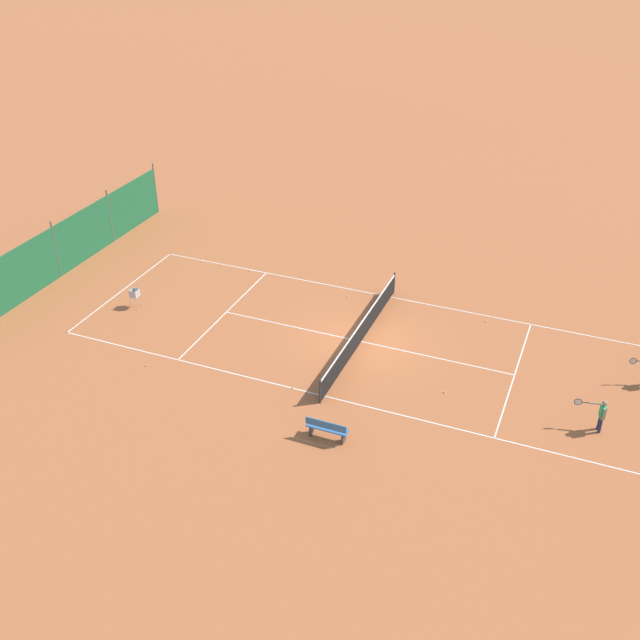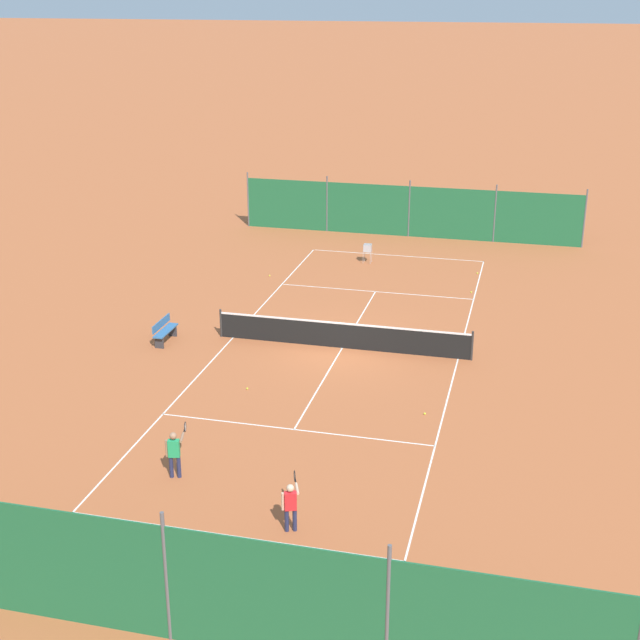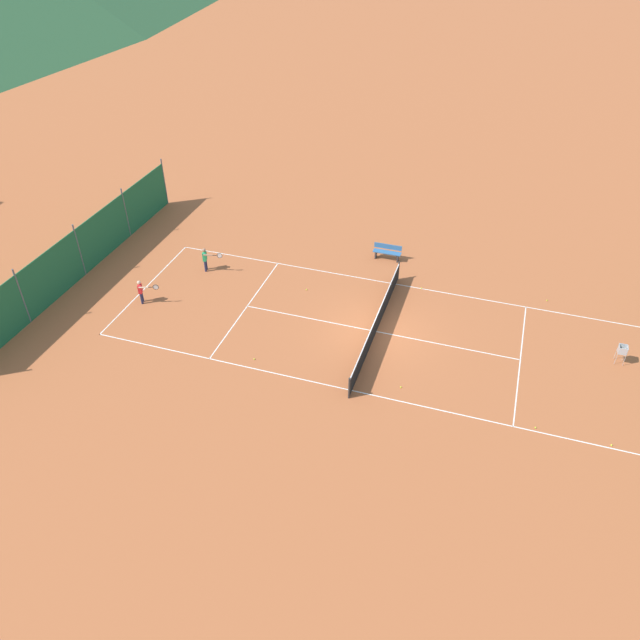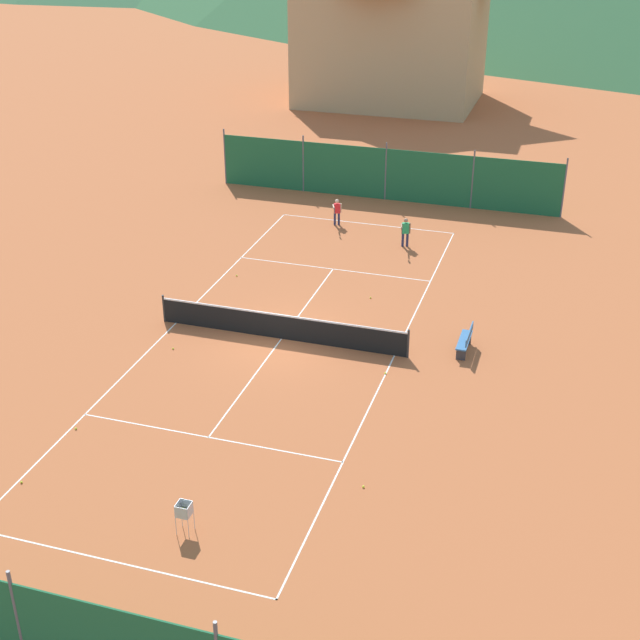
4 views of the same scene
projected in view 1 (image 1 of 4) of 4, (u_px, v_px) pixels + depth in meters
ground_plane at (361, 341)px, 31.42m from camera, size 600.00×600.00×0.00m
court_line_markings at (361, 341)px, 31.42m from camera, size 8.25×23.85×0.01m
tennis_net at (361, 331)px, 31.16m from camera, size 9.18×0.08×1.06m
windscreen_fence_near at (56, 252)px, 35.76m from camera, size 17.28×0.08×2.90m
player_far_service at (601, 413)px, 26.07m from camera, size 0.43×1.11×1.31m
tennis_ball_alley_left at (347, 297)px, 34.64m from camera, size 0.07×0.07×0.07m
tennis_ball_by_net_left at (486, 321)px, 32.75m from camera, size 0.07×0.07×0.07m
tennis_ball_far_corner at (250, 271)px, 36.85m from camera, size 0.07×0.07×0.07m
tennis_ball_alley_right at (293, 388)px, 28.59m from camera, size 0.07×0.07×0.07m
tennis_ball_mid_court at (202, 261)px, 37.75m from camera, size 0.07×0.07×0.07m
tennis_ball_by_net_right at (444, 392)px, 28.34m from camera, size 0.07×0.07×0.07m
tennis_ball_service_box at (147, 365)px, 29.87m from camera, size 0.07×0.07×0.07m
ball_hopper at (135, 294)px, 33.56m from camera, size 0.36×0.36×0.89m
courtside_bench at (327, 429)px, 25.85m from camera, size 0.36×1.50×0.84m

